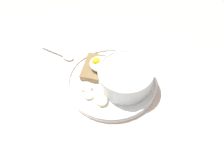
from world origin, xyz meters
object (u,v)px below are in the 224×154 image
toast_slice (100,68)px  banana_slice_left (102,101)px  poached_egg (99,64)px  banana_slice_back (86,87)px  oatmeal_bowl (126,77)px  banana_slice_front (89,95)px  spoon (61,55)px

toast_slice → banana_slice_left: 11.19cm
poached_egg → banana_slice_back: size_ratio=1.37×
oatmeal_bowl → banana_slice_front: oatmeal_bowl is taller
banana_slice_back → spoon: size_ratio=0.38×
banana_slice_front → banana_slice_left: (4.00, 0.75, 0.13)cm
banana_slice_left → banana_slice_back: 6.34cm
banana_slice_front → banana_slice_back: banana_slice_back is taller
banana_slice_left → banana_slice_back: (-6.29, 0.74, 0.05)cm
banana_slice_front → banana_slice_back: 2.74cm
poached_egg → spoon: size_ratio=0.52×
toast_slice → banana_slice_front: toast_slice is taller
poached_egg → toast_slice: bearing=29.7°
poached_egg → banana_slice_left: poached_egg is taller
toast_slice → banana_slice_front: (3.62, -8.94, -0.47)cm
banana_slice_back → banana_slice_front: bearing=-33.0°
oatmeal_bowl → spoon: size_ratio=1.30×
banana_slice_left → spoon: banana_slice_left is taller
toast_slice → banana_slice_front: bearing=-68.0°
oatmeal_bowl → banana_slice_left: oatmeal_bowl is taller
banana_slice_left → spoon: 22.33cm
toast_slice → poached_egg: bearing=-150.3°
banana_slice_front → spoon: bearing=159.8°
poached_egg → banana_slice_back: (1.46, -7.37, -2.34)cm
banana_slice_left → poached_egg: bearing=133.7°
toast_slice → banana_slice_front: size_ratio=4.36×
oatmeal_bowl → poached_egg: (-8.79, -0.82, -0.01)cm
toast_slice → spoon: size_ratio=1.12×
oatmeal_bowl → banana_slice_back: (-7.32, -8.20, -2.35)cm
banana_slice_front → spoon: banana_slice_front is taller
poached_egg → banana_slice_left: 11.47cm
banana_slice_left → oatmeal_bowl: bearing=83.4°
oatmeal_bowl → banana_slice_back: size_ratio=3.42×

